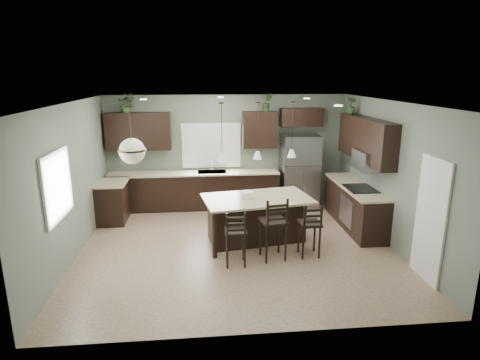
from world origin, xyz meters
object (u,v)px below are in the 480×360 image
at_px(refrigerator, 299,171).
at_px(kitchen_island, 257,220).
at_px(serving_dish, 247,195).
at_px(bar_stool_right, 309,229).
at_px(plant_back_left, 127,103).
at_px(bar_stool_left, 236,238).
at_px(bar_stool_center, 273,228).

height_order(refrigerator, kitchen_island, refrigerator).
bearing_deg(serving_dish, bar_stool_right, -33.72).
distance_m(kitchen_island, plant_back_left, 4.24).
height_order(refrigerator, plant_back_left, plant_back_left).
height_order(bar_stool_left, bar_stool_right, bar_stool_right).
bearing_deg(bar_stool_center, refrigerator, 58.73).
bearing_deg(bar_stool_center, bar_stool_left, -174.39).
xyz_separation_m(refrigerator, plant_back_left, (-4.16, 0.24, 1.70)).
height_order(refrigerator, serving_dish, refrigerator).
bearing_deg(kitchen_island, plant_back_left, 130.87).
bearing_deg(plant_back_left, bar_stool_left, -55.28).
bearing_deg(bar_stool_left, refrigerator, 60.52).
xyz_separation_m(refrigerator, bar_stool_center, (-1.17, -2.88, -0.33)).
distance_m(serving_dish, bar_stool_center, 0.95).
distance_m(refrigerator, bar_stool_center, 3.13).
distance_m(serving_dish, bar_stool_right, 1.37).
relative_size(serving_dish, plant_back_left, 0.52).
xyz_separation_m(serving_dish, plant_back_left, (-2.61, 2.35, 1.63)).
relative_size(bar_stool_center, bar_stool_right, 1.14).
bearing_deg(kitchen_island, refrigerator, 47.36).
bearing_deg(kitchen_island, bar_stool_center, -86.54).
distance_m(bar_stool_left, plant_back_left, 4.54).
relative_size(bar_stool_left, bar_stool_right, 0.99).
xyz_separation_m(refrigerator, kitchen_island, (-1.36, -2.08, -0.46)).
xyz_separation_m(kitchen_island, bar_stool_center, (0.18, -0.80, 0.13)).
relative_size(serving_dish, bar_stool_center, 0.20).
relative_size(serving_dish, bar_stool_right, 0.23).
height_order(bar_stool_center, bar_stool_right, bar_stool_center).
height_order(serving_dish, bar_stool_left, serving_dish).
relative_size(refrigerator, bar_stool_right, 1.77).
distance_m(serving_dish, plant_back_left, 3.87).
xyz_separation_m(bar_stool_left, bar_stool_center, (0.70, 0.18, 0.08)).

